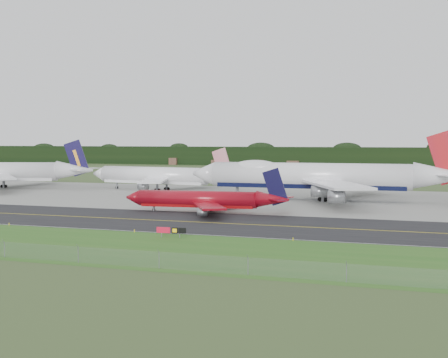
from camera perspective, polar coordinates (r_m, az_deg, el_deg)
ground at (r=132.28m, az=-4.29°, el=-3.63°), size 600.00×600.00×0.00m
grass_verge at (r=101.39m, az=-12.14°, el=-5.91°), size 400.00×30.00×0.01m
taxiway at (r=128.64m, az=-5.00°, el=-3.83°), size 400.00×32.00×0.02m
apron at (r=180.00m, az=2.11°, el=-1.70°), size 400.00×78.00×0.01m
taxiway_centreline at (r=128.64m, az=-5.00°, el=-3.82°), size 400.00×0.40×0.00m
taxiway_edge_line at (r=114.78m, az=-8.14°, el=-4.75°), size 400.00×0.25×0.00m
perimeter_fence at (r=90.49m, az=-16.43°, el=-6.42°), size 320.00×0.10×320.00m
horizon_treeline at (r=397.91m, az=11.43°, el=1.92°), size 700.00×25.00×12.00m
jet_ba_747 at (r=173.49m, az=8.71°, el=0.23°), size 76.45×63.53×19.27m
jet_red_737 at (r=142.75m, az=-1.63°, el=-1.92°), size 38.82×31.53×10.48m
jet_star_tail at (r=204.48m, az=-5.74°, el=0.26°), size 54.22×45.07×14.29m
taxiway_sign at (r=106.71m, az=-4.86°, el=-4.71°), size 5.20×0.68×1.73m
edge_marker_left at (r=128.21m, az=-19.06°, el=-3.93°), size 0.16×0.16×0.50m
edge_marker_center at (r=113.68m, az=-8.18°, el=-4.72°), size 0.16×0.16×0.50m
edge_marker_right at (r=103.84m, az=6.33°, el=-5.49°), size 0.16×0.16×0.50m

